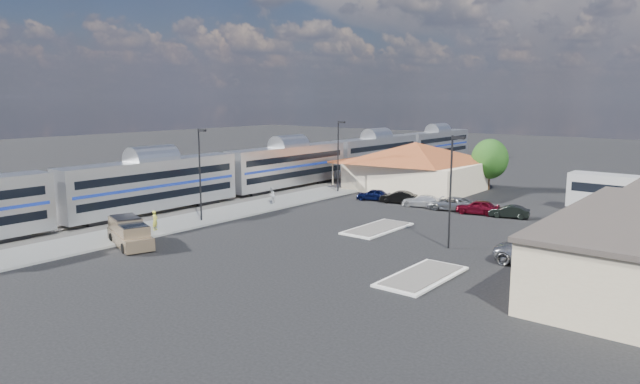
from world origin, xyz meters
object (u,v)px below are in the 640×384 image
Objects in this scene: pickup_truck at (130,234)px; station_depot at (415,166)px; suv at (540,255)px; coach_bus at (636,194)px.

station_depot is at bearing 12.94° from pickup_truck.
pickup_truck is at bearing -95.70° from station_depot.
station_depot is at bearing 41.67° from suv.
station_depot is 2.97× the size of suv.
station_depot is 1.44× the size of coach_bus.
station_depot reaches higher than coach_bus.
pickup_truck reaches higher than suv.
suv is 23.75m from coach_bus.
pickup_truck is 1.05× the size of suv.
station_depot is 2.83× the size of pickup_truck.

